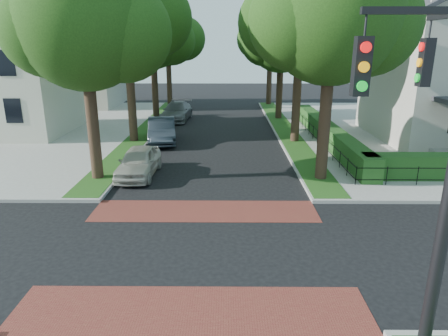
{
  "coord_description": "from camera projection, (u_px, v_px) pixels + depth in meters",
  "views": [
    {
      "loc": [
        0.89,
        -11.68,
        6.4
      ],
      "look_at": [
        0.77,
        3.91,
        1.6
      ],
      "focal_mm": 32.0,
      "sensor_mm": 36.0,
      "label": 1
    }
  ],
  "objects": [
    {
      "name": "fence_main_road",
      "position": [
        315.0,
        134.0,
        27.16
      ],
      "size": [
        0.06,
        18.0,
        0.9
      ],
      "primitive_type": null,
      "color": "black",
      "rests_on": "sidewalk_ne"
    },
    {
      "name": "crosswalk_near",
      "position": [
        191.0,
        312.0,
        9.99
      ],
      "size": [
        9.0,
        2.2,
        0.01
      ],
      "primitive_type": "cube",
      "color": "maroon",
      "rests_on": "ground"
    },
    {
      "name": "ground",
      "position": [
        200.0,
        250.0,
        13.05
      ],
      "size": [
        120.0,
        120.0,
        0.0
      ],
      "primitive_type": "plane",
      "color": "black",
      "rests_on": "ground"
    },
    {
      "name": "grass_strip_nw",
      "position": [
        147.0,
        129.0,
        31.3
      ],
      "size": [
        1.6,
        29.8,
        0.02
      ],
      "primitive_type": "cube",
      "color": "#254914",
      "rests_on": "sidewalk_nw"
    },
    {
      "name": "tree_right_mid",
      "position": [
        302.0,
        19.0,
        25.24
      ],
      "size": [
        8.25,
        7.09,
        11.22
      ],
      "color": "black",
      "rests_on": "sidewalk_ne"
    },
    {
      "name": "house_left_near",
      "position": [
        1.0,
        65.0,
        28.89
      ],
      "size": [
        10.0,
        9.0,
        10.14
      ],
      "color": "beige",
      "rests_on": "sidewalk_nw"
    },
    {
      "name": "traffic_signal",
      "position": [
        442.0,
        140.0,
        7.41
      ],
      "size": [
        2.17,
        2.0,
        8.0
      ],
      "color": "black",
      "rests_on": "sidewalk_se"
    },
    {
      "name": "tree_left_near",
      "position": [
        87.0,
        25.0,
        17.87
      ],
      "size": [
        7.5,
        6.45,
        10.2
      ],
      "color": "black",
      "rests_on": "sidewalk_nw"
    },
    {
      "name": "tree_right_near",
      "position": [
        334.0,
        17.0,
        17.68
      ],
      "size": [
        7.75,
        6.67,
        10.66
      ],
      "color": "black",
      "rests_on": "sidewalk_ne"
    },
    {
      "name": "parked_car_front",
      "position": [
        139.0,
        162.0,
        20.26
      ],
      "size": [
        1.86,
        4.4,
        1.49
      ],
      "primitive_type": "imported",
      "rotation": [
        0.0,
        0.0,
        -0.02
      ],
      "color": "#B7B3A5",
      "rests_on": "ground"
    },
    {
      "name": "grass_strip_ne",
      "position": [
        285.0,
        129.0,
        31.22
      ],
      "size": [
        1.6,
        29.8,
        0.02
      ],
      "primitive_type": "cube",
      "color": "#254914",
      "rests_on": "sidewalk_ne"
    },
    {
      "name": "hedge_main_road",
      "position": [
        327.0,
        132.0,
        27.11
      ],
      "size": [
        1.0,
        18.0,
        1.2
      ],
      "primitive_type": "cube",
      "color": "#234819",
      "rests_on": "sidewalk_ne"
    },
    {
      "name": "tree_left_mid",
      "position": [
        128.0,
        13.0,
        25.21
      ],
      "size": [
        8.0,
        6.88,
        11.48
      ],
      "color": "black",
      "rests_on": "sidewalk_nw"
    },
    {
      "name": "tree_right_far",
      "position": [
        282.0,
        39.0,
        34.13
      ],
      "size": [
        7.25,
        6.23,
        9.74
      ],
      "color": "black",
      "rests_on": "sidewalk_ne"
    },
    {
      "name": "parked_car_middle",
      "position": [
        162.0,
        130.0,
        27.32
      ],
      "size": [
        2.57,
        5.3,
        1.67
      ],
      "primitive_type": "imported",
      "rotation": [
        0.0,
        0.0,
        0.16
      ],
      "color": "#212931",
      "rests_on": "ground"
    },
    {
      "name": "house_left_far",
      "position": [
        73.0,
        59.0,
        42.27
      ],
      "size": [
        10.0,
        9.0,
        10.14
      ],
      "color": "#B9B5A6",
      "rests_on": "sidewalk_nw"
    },
    {
      "name": "tree_right_back",
      "position": [
        271.0,
        37.0,
        42.63
      ],
      "size": [
        7.5,
        6.45,
        10.2
      ],
      "color": "black",
      "rests_on": "sidewalk_ne"
    },
    {
      "name": "crosswalk_far",
      "position": [
        205.0,
        211.0,
        16.11
      ],
      "size": [
        9.0,
        2.2,
        0.01
      ],
      "primitive_type": "cube",
      "color": "maroon",
      "rests_on": "ground"
    },
    {
      "name": "parked_car_rear",
      "position": [
        177.0,
        111.0,
        35.38
      ],
      "size": [
        2.62,
        5.62,
        1.59
      ],
      "primitive_type": "imported",
      "rotation": [
        0.0,
        0.0,
        -0.07
      ],
      "color": "slate",
      "rests_on": "ground"
    },
    {
      "name": "tree_left_back",
      "position": [
        169.0,
        36.0,
        42.68
      ],
      "size": [
        7.75,
        6.66,
        10.44
      ],
      "color": "black",
      "rests_on": "sidewalk_nw"
    },
    {
      "name": "tree_left_far",
      "position": [
        154.0,
        37.0,
        34.14
      ],
      "size": [
        7.0,
        6.02,
        9.86
      ],
      "color": "black",
      "rests_on": "sidewalk_nw"
    }
  ]
}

